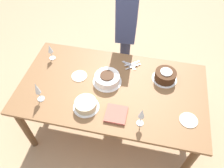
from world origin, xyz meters
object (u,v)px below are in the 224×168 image
(person_cutting, at_px, (127,20))
(wine_glass_near, at_px, (37,89))
(cake_front_chocolate, at_px, (165,76))
(wine_glass_far, at_px, (50,50))
(cake_center_white, at_px, (107,79))
(cake_back_decorated, at_px, (86,105))
(wine_glass_extra, at_px, (142,114))

(person_cutting, bearing_deg, wine_glass_near, -31.68)
(cake_front_chocolate, bearing_deg, wine_glass_far, -2.31)
(wine_glass_near, bearing_deg, cake_center_white, -148.57)
(cake_center_white, xyz_separation_m, person_cutting, (-0.06, -0.78, 0.15))
(wine_glass_near, distance_m, person_cutting, 1.27)
(cake_front_chocolate, bearing_deg, person_cutting, -52.27)
(cake_back_decorated, height_order, wine_glass_extra, wine_glass_extra)
(cake_center_white, bearing_deg, person_cutting, -94.06)
(person_cutting, bearing_deg, wine_glass_extra, 11.74)
(cake_front_chocolate, bearing_deg, cake_back_decorated, 36.11)
(wine_glass_far, relative_size, person_cutting, 0.12)
(cake_center_white, distance_m, wine_glass_far, 0.68)
(wine_glass_near, xyz_separation_m, person_cutting, (-0.60, -1.12, 0.05))
(cake_front_chocolate, bearing_deg, wine_glass_near, 23.92)
(cake_back_decorated, xyz_separation_m, wine_glass_extra, (-0.49, 0.06, 0.11))
(cake_front_chocolate, height_order, wine_glass_extra, wine_glass_extra)
(cake_center_white, height_order, wine_glass_far, wine_glass_far)
(cake_center_white, bearing_deg, wine_glass_near, 31.43)
(wine_glass_extra, height_order, person_cutting, person_cutting)
(wine_glass_far, bearing_deg, cake_front_chocolate, 177.69)
(cake_front_chocolate, xyz_separation_m, wine_glass_extra, (0.17, 0.54, 0.09))
(wine_glass_far, distance_m, wine_glass_extra, 1.18)
(cake_front_chocolate, distance_m, wine_glass_near, 1.20)
(wine_glass_far, bearing_deg, wine_glass_near, 101.13)
(cake_front_chocolate, height_order, person_cutting, person_cutting)
(wine_glass_near, bearing_deg, wine_glass_extra, 176.26)
(cake_front_chocolate, relative_size, person_cutting, 0.16)
(cake_back_decorated, relative_size, wine_glass_extra, 1.15)
(cake_center_white, xyz_separation_m, wine_glass_near, (0.55, 0.33, 0.10))
(cake_back_decorated, bearing_deg, cake_front_chocolate, -143.89)
(wine_glass_near, bearing_deg, wine_glass_far, -78.87)
(cake_front_chocolate, relative_size, wine_glass_near, 1.12)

